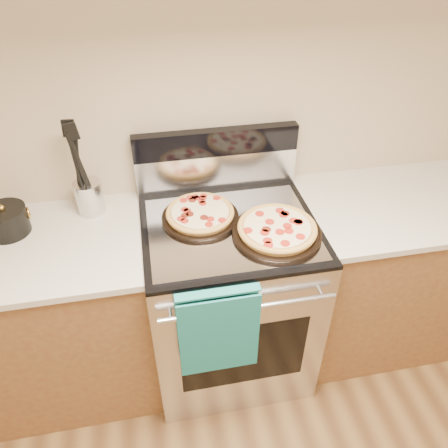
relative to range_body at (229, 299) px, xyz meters
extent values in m
plane|color=#C9B491|center=(0.00, 0.35, 0.90)|extent=(4.00, 0.00, 4.00)
cube|color=#B7B7BC|center=(0.00, 0.00, 0.00)|extent=(0.76, 0.68, 0.90)
cube|color=black|center=(0.00, -0.34, 0.00)|extent=(0.56, 0.01, 0.40)
cube|color=black|center=(0.00, 0.00, 0.46)|extent=(0.76, 0.68, 0.02)
cube|color=silver|center=(0.00, 0.31, 0.56)|extent=(0.76, 0.06, 0.18)
cube|color=black|center=(0.00, 0.31, 0.71)|extent=(0.76, 0.06, 0.12)
cylinder|color=silver|center=(0.00, -0.38, 0.35)|extent=(0.70, 0.03, 0.03)
cube|color=gray|center=(0.00, -0.03, 0.47)|extent=(0.70, 0.55, 0.01)
cube|color=brown|center=(-0.88, 0.03, -0.01)|extent=(1.00, 0.62, 0.88)
cube|color=beige|center=(-0.88, 0.03, 0.45)|extent=(1.02, 0.64, 0.03)
cube|color=brown|center=(0.88, 0.03, -0.01)|extent=(1.00, 0.62, 0.88)
cube|color=beige|center=(0.88, 0.03, 0.45)|extent=(1.02, 0.64, 0.03)
cylinder|color=silver|center=(-0.59, 0.23, 0.54)|extent=(0.15, 0.15, 0.15)
cylinder|color=black|center=(-0.93, 0.14, 0.51)|extent=(0.21, 0.21, 0.11)
camera|label=1|loc=(-0.31, -1.46, 1.63)|focal=35.00mm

